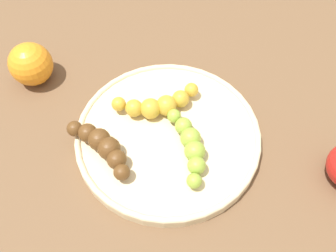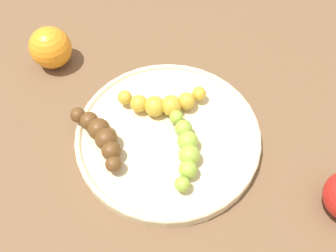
% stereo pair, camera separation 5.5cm
% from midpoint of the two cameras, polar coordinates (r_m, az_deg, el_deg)
% --- Properties ---
extents(ground_plane, '(2.40, 2.40, 0.00)m').
position_cam_midpoint_polar(ground_plane, '(0.58, 2.70, -2.28)').
color(ground_plane, brown).
extents(fruit_bowl, '(0.30, 0.30, 0.02)m').
position_cam_midpoint_polar(fruit_bowl, '(0.57, 2.75, -1.64)').
color(fruit_bowl, beige).
rests_on(fruit_bowl, ground_plane).
extents(banana_green, '(0.06, 0.13, 0.03)m').
position_cam_midpoint_polar(banana_green, '(0.54, 5.84, -3.77)').
color(banana_green, '#8CAD38').
rests_on(banana_green, fruit_bowl).
extents(banana_spotted, '(0.14, 0.07, 0.03)m').
position_cam_midpoint_polar(banana_spotted, '(0.58, 1.87, 3.51)').
color(banana_spotted, gold).
rests_on(banana_spotted, fruit_bowl).
extents(banana_overripe, '(0.06, 0.13, 0.04)m').
position_cam_midpoint_polar(banana_overripe, '(0.55, -7.93, -1.70)').
color(banana_overripe, '#593819').
rests_on(banana_overripe, fruit_bowl).
extents(orange_fruit, '(0.08, 0.08, 0.08)m').
position_cam_midpoint_polar(orange_fruit, '(0.69, -16.06, 11.79)').
color(orange_fruit, orange).
rests_on(orange_fruit, ground_plane).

